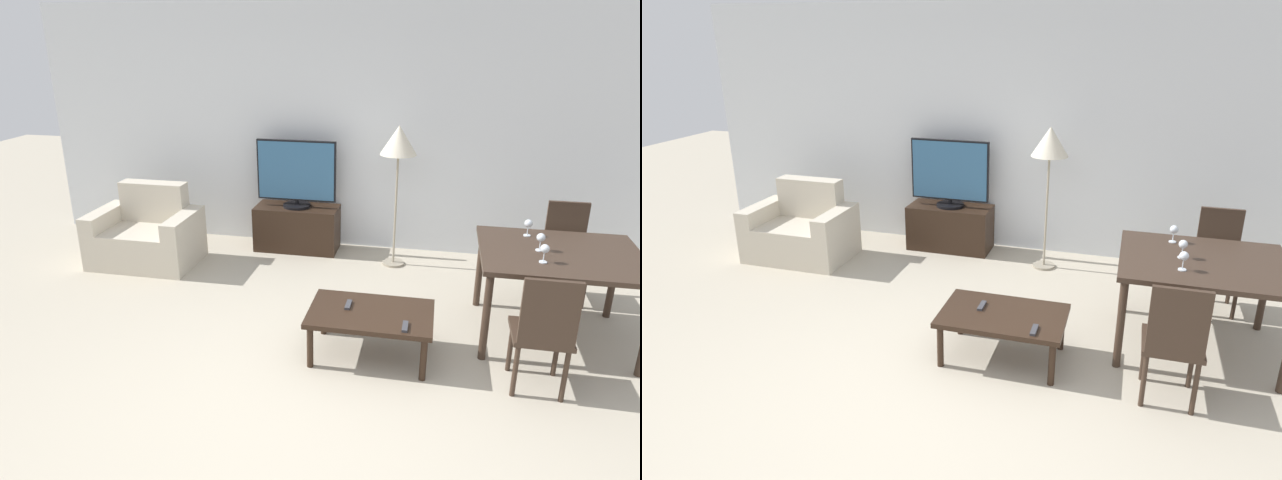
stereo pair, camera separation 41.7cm
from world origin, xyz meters
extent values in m
plane|color=#B2A893|center=(0.00, 0.00, 0.00)|extent=(18.00, 18.00, 0.00)
cube|color=silver|center=(0.00, 3.28, 1.35)|extent=(7.69, 0.06, 2.70)
cube|color=beige|center=(-2.26, 2.25, 0.20)|extent=(0.74, 0.76, 0.40)
cube|color=beige|center=(-2.26, 2.53, 0.62)|extent=(0.74, 0.20, 0.44)
cube|color=beige|center=(-2.72, 2.25, 0.29)|extent=(0.18, 0.76, 0.58)
cube|color=beige|center=(-1.80, 2.25, 0.29)|extent=(0.18, 0.76, 0.58)
cube|color=black|center=(-0.75, 3.00, 0.26)|extent=(0.95, 0.43, 0.51)
cylinder|color=black|center=(-0.75, 3.00, 0.53)|extent=(0.31, 0.31, 0.03)
cylinder|color=black|center=(-0.75, 3.00, 0.57)|extent=(0.04, 0.04, 0.05)
cube|color=black|center=(-0.75, 3.00, 0.93)|extent=(0.90, 0.04, 0.68)
cube|color=#2D5B84|center=(-0.75, 2.98, 0.93)|extent=(0.86, 0.01, 0.64)
cube|color=black|center=(0.37, 0.87, 0.36)|extent=(0.95, 0.62, 0.04)
cylinder|color=black|center=(-0.05, 0.61, 0.17)|extent=(0.05, 0.05, 0.34)
cylinder|color=black|center=(0.79, 0.61, 0.17)|extent=(0.05, 0.05, 0.34)
cylinder|color=black|center=(-0.05, 1.13, 0.17)|extent=(0.05, 0.05, 0.34)
cylinder|color=black|center=(0.79, 1.13, 0.17)|extent=(0.05, 0.05, 0.34)
cube|color=#38281E|center=(1.80, 1.47, 0.74)|extent=(1.25, 1.06, 0.04)
cylinder|color=#38281E|center=(1.23, 1.00, 0.36)|extent=(0.06, 0.06, 0.72)
cylinder|color=#38281E|center=(1.23, 1.94, 0.36)|extent=(0.06, 0.06, 0.72)
cylinder|color=#38281E|center=(2.36, 1.94, 0.36)|extent=(0.06, 0.06, 0.72)
cube|color=#38281E|center=(1.58, 0.71, 0.42)|extent=(0.40, 0.40, 0.04)
cylinder|color=#38281E|center=(1.42, 0.87, 0.20)|extent=(0.04, 0.04, 0.40)
cylinder|color=#38281E|center=(1.74, 0.87, 0.20)|extent=(0.04, 0.04, 0.40)
cylinder|color=#38281E|center=(1.42, 0.55, 0.20)|extent=(0.04, 0.04, 0.40)
cylinder|color=#38281E|center=(1.74, 0.55, 0.20)|extent=(0.04, 0.04, 0.40)
cube|color=#38281E|center=(1.58, 0.53, 0.68)|extent=(0.37, 0.04, 0.47)
cube|color=#38281E|center=(2.02, 2.23, 0.42)|extent=(0.40, 0.40, 0.04)
cylinder|color=#38281E|center=(1.85, 2.07, 0.20)|extent=(0.04, 0.04, 0.40)
cylinder|color=#38281E|center=(2.18, 2.07, 0.20)|extent=(0.04, 0.04, 0.40)
cylinder|color=#38281E|center=(1.85, 2.39, 0.20)|extent=(0.04, 0.04, 0.40)
cylinder|color=#38281E|center=(2.18, 2.39, 0.20)|extent=(0.04, 0.04, 0.40)
cube|color=#38281E|center=(2.02, 2.41, 0.68)|extent=(0.37, 0.04, 0.47)
cylinder|color=gray|center=(0.39, 2.76, 0.01)|extent=(0.24, 0.24, 0.02)
cylinder|color=gray|center=(0.39, 2.76, 0.62)|extent=(0.02, 0.02, 1.19)
cone|color=beige|center=(0.39, 2.76, 1.36)|extent=(0.38, 0.38, 0.30)
cube|color=#38383D|center=(0.64, 0.67, 0.39)|extent=(0.04, 0.15, 0.02)
cube|color=#38383D|center=(0.18, 0.93, 0.39)|extent=(0.04, 0.15, 0.02)
cylinder|color=silver|center=(1.62, 1.21, 0.76)|extent=(0.06, 0.06, 0.01)
cylinder|color=silver|center=(1.62, 1.21, 0.80)|extent=(0.01, 0.01, 0.07)
sphere|color=silver|center=(1.62, 1.21, 0.87)|extent=(0.07, 0.07, 0.07)
cylinder|color=silver|center=(1.58, 1.81, 0.76)|extent=(0.06, 0.06, 0.01)
cylinder|color=silver|center=(1.58, 1.81, 0.80)|extent=(0.01, 0.01, 0.07)
sphere|color=silver|center=(1.58, 1.81, 0.87)|extent=(0.07, 0.07, 0.07)
cylinder|color=silver|center=(1.63, 1.46, 0.76)|extent=(0.06, 0.06, 0.01)
cylinder|color=silver|center=(1.63, 1.46, 0.80)|extent=(0.01, 0.01, 0.07)
sphere|color=silver|center=(1.63, 1.46, 0.87)|extent=(0.07, 0.07, 0.07)
camera|label=1|loc=(0.79, -3.03, 2.43)|focal=32.00mm
camera|label=2|loc=(1.20, -2.93, 2.43)|focal=32.00mm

